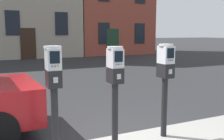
# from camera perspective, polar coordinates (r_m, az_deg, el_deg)

# --- Properties ---
(parking_meter_near_kerb) EXTENTS (0.22, 0.25, 1.45)m
(parking_meter_near_kerb) POSITION_cam_1_polar(r_m,az_deg,el_deg) (3.28, -12.84, -2.63)
(parking_meter_near_kerb) COLOR black
(parking_meter_near_kerb) RESTS_ON sidewalk_slab
(parking_meter_twin_adjacent) EXTENTS (0.22, 0.25, 1.42)m
(parking_meter_twin_adjacent) POSITION_cam_1_polar(r_m,az_deg,el_deg) (3.55, 0.68, -1.88)
(parking_meter_twin_adjacent) COLOR black
(parking_meter_twin_adjacent) RESTS_ON sidewalk_slab
(parking_meter_end_of_row) EXTENTS (0.22, 0.25, 1.44)m
(parking_meter_end_of_row) POSITION_cam_1_polar(r_m,az_deg,el_deg) (3.98, 11.77, -0.77)
(parking_meter_end_of_row) COLOR black
(parking_meter_end_of_row) RESTS_ON sidewalk_slab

